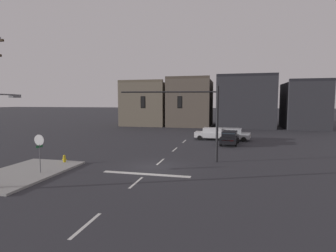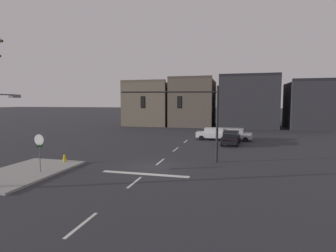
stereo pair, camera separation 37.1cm
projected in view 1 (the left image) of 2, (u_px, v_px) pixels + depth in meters
name	position (u px, v px, depth m)	size (l,w,h in m)	color
ground_plane	(154.00, 167.00, 20.69)	(400.00, 400.00, 0.00)	#2B2B30
sidewalk_near_corner	(23.00, 173.00, 18.74)	(5.00, 8.00, 0.15)	gray
stop_bar_paint	(146.00, 174.00, 18.75)	(6.40, 0.50, 0.01)	silver
lane_centreline	(160.00, 162.00, 22.63)	(0.16, 26.40, 0.01)	silver
signal_mast_near_side	(188.00, 110.00, 22.36)	(8.19, 1.30, 6.45)	black
stop_sign	(39.00, 144.00, 18.45)	(0.76, 0.64, 2.83)	#56565B
car_lot_nearside	(230.00, 137.00, 31.61)	(2.27, 4.59, 1.61)	black
car_lot_middle	(212.00, 133.00, 35.56)	(4.51, 2.05, 1.61)	silver
car_lot_farside	(233.00, 134.00, 35.00)	(4.60, 2.30, 1.61)	#9EA0A5
fire_hydrant	(64.00, 160.00, 21.83)	(0.40, 0.30, 0.75)	gold
building_row	(218.00, 104.00, 55.06)	(39.86, 12.23, 10.24)	#665B4C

